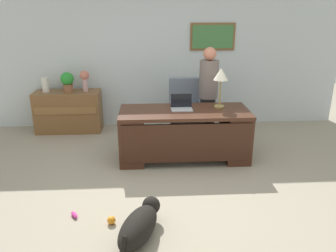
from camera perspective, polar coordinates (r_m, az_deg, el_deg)
name	(u,v)px	position (r m, az deg, el deg)	size (l,w,h in m)	color
ground_plane	(170,187)	(4.53, 0.26, -10.27)	(12.00, 12.00, 0.00)	#9E937F
back_wall	(162,56)	(6.58, -1.11, 11.77)	(7.00, 0.16, 2.70)	silver
desk	(184,133)	(5.15, 2.79, -1.19)	(1.96, 0.81, 0.78)	#422316
credenza	(69,111)	(6.62, -16.52, 2.40)	(1.20, 0.50, 0.77)	brown
armchair	(186,112)	(6.00, 3.15, 2.38)	(0.60, 0.59, 1.06)	slate
person_standing	(208,94)	(5.79, 6.83, 5.36)	(0.32, 0.32, 1.63)	#262323
dog_lying	(140,225)	(3.58, -4.83, -16.40)	(0.55, 0.83, 0.30)	black
laptop	(182,105)	(5.11, 2.31, 3.50)	(0.32, 0.22, 0.23)	#B2B5BA
desk_lamp	(221,77)	(5.17, 8.96, 8.28)	(0.22, 0.22, 0.61)	#9E8447
vase_with_flowers	(85,78)	(6.39, -13.98, 7.88)	(0.17, 0.17, 0.39)	#C8989B
vase_empty	(45,85)	(6.59, -20.11, 6.61)	(0.13, 0.13, 0.27)	silver
potted_plant	(67,81)	(6.47, -16.73, 7.33)	(0.24, 0.24, 0.36)	brown
dog_toy_ball	(111,220)	(3.87, -9.60, -15.49)	(0.09, 0.09, 0.09)	orange
dog_toy_bone	(74,215)	(4.08, -15.64, -14.32)	(0.14, 0.05, 0.05)	#D8338C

